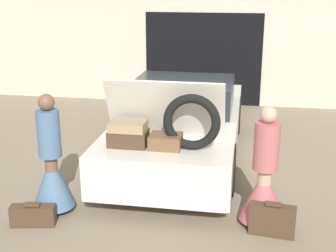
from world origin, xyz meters
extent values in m
plane|color=#7F705B|center=(0.00, 0.00, 0.00)|extent=(40.00, 40.00, 0.00)
cube|color=beige|center=(0.00, 3.69, 1.40)|extent=(12.00, 0.12, 2.80)
cube|color=black|center=(0.00, 3.62, 1.10)|extent=(2.80, 0.02, 2.20)
cube|color=silver|center=(0.00, 0.00, 0.48)|extent=(1.92, 4.67, 0.61)
cube|color=#1E2328|center=(0.00, 0.28, 1.03)|extent=(1.69, 1.49, 0.49)
cylinder|color=black|center=(-0.89, 1.45, 0.38)|extent=(0.18, 0.75, 0.75)
cylinder|color=black|center=(0.89, 1.45, 0.38)|extent=(0.18, 0.75, 0.75)
cylinder|color=black|center=(-0.89, -1.40, 0.38)|extent=(0.18, 0.75, 0.75)
cylinder|color=black|center=(0.89, -1.40, 0.38)|extent=(0.18, 0.75, 0.75)
cube|color=silver|center=(0.00, -2.37, 0.28)|extent=(1.83, 0.10, 0.12)
cube|color=silver|center=(0.00, -1.49, 1.23)|extent=(1.64, 0.44, 0.90)
cube|color=#473323|center=(-0.46, -1.78, 0.90)|extent=(0.52, 0.33, 0.22)
cube|color=brown|center=(0.06, -1.78, 0.88)|extent=(0.42, 0.35, 0.19)
cube|color=#9E8460|center=(-0.46, -1.78, 1.07)|extent=(0.48, 0.35, 0.13)
torus|color=black|center=(0.40, -1.78, 1.17)|extent=(0.76, 0.12, 0.76)
cylinder|color=brown|center=(-1.36, -2.30, 0.39)|extent=(0.16, 0.16, 0.77)
cone|color=slate|center=(-1.36, -2.30, 0.43)|extent=(0.56, 0.56, 0.70)
cylinder|color=slate|center=(-1.36, -2.30, 1.08)|extent=(0.29, 0.29, 0.61)
sphere|color=brown|center=(-1.36, -2.30, 1.49)|extent=(0.21, 0.21, 0.21)
cylinder|color=tan|center=(1.36, -2.20, 0.37)|extent=(0.17, 0.17, 0.74)
cone|color=#B25B60|center=(1.36, -2.20, 0.41)|extent=(0.59, 0.59, 0.67)
cylinder|color=#B25B60|center=(1.36, -2.20, 1.04)|extent=(0.31, 0.31, 0.59)
sphere|color=tan|center=(1.36, -2.20, 1.44)|extent=(0.20, 0.20, 0.20)
cube|color=#473323|center=(-1.46, -2.73, 0.13)|extent=(0.57, 0.26, 0.27)
cube|color=#4C3823|center=(-1.46, -2.73, 0.29)|extent=(0.21, 0.13, 0.02)
cube|color=#473323|center=(1.47, -2.45, 0.19)|extent=(0.56, 0.22, 0.39)
cube|color=#4C3823|center=(1.47, -2.45, 0.41)|extent=(0.20, 0.12, 0.02)
camera|label=1|loc=(1.10, -7.58, 2.95)|focal=50.00mm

